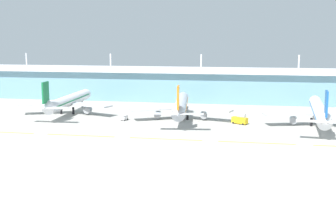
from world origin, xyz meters
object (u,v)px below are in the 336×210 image
Objects in this scene: airliner_far at (319,111)px; fuel_truck at (240,119)px; airliner_near at (68,101)px; airliner_middle at (181,106)px; baggage_cart at (125,118)px.

fuel_truck is (-34.01, -2.32, -4.19)m from airliner_far.
airliner_near is 87.11m from fuel_truck.
airliner_middle reaches higher than fuel_truck.
airliner_middle is at bearing 165.40° from fuel_truck.
airliner_far is at bearing 2.00° from baggage_cart.
airliner_middle is at bearing -4.53° from airliner_near.
airliner_near is 58.56m from airliner_middle.
airliner_middle is 0.94× the size of airliner_far.
airliner_middle reaches higher than baggage_cart.
baggage_cart is at bearing -179.23° from fuel_truck.
airliner_middle is 16.47× the size of baggage_cart.
airliner_near is 120.58m from airliner_far.
fuel_truck is at bearing -7.84° from airliner_near.
airliner_near is at bearing 175.46° from airliner_far.
fuel_truck is at bearing -14.60° from airliner_middle.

